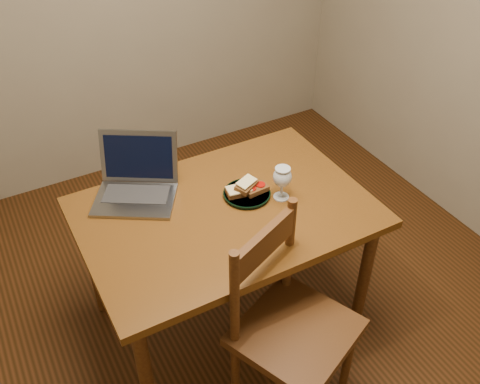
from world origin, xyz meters
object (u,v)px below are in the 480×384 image
laptop (137,179)px  plate (247,194)px  chair (291,320)px  milk_glass (282,183)px  table (226,223)px

laptop → plate: bearing=-1.1°
chair → laptop: (-0.32, 0.85, 0.28)m
milk_glass → plate: bearing=146.7°
chair → laptop: size_ratio=1.23×
plate → chair: bearing=-101.1°
chair → milk_glass: chair is taller
plate → milk_glass: bearing=-33.3°
plate → laptop: 0.52m
plate → milk_glass: (0.13, -0.09, 0.07)m
table → laptop: bearing=133.3°
milk_glass → laptop: (-0.56, 0.37, -0.01)m
plate → laptop: (-0.43, 0.28, 0.06)m
table → chair: size_ratio=2.18×
plate → laptop: size_ratio=0.46×
milk_glass → table: bearing=169.4°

